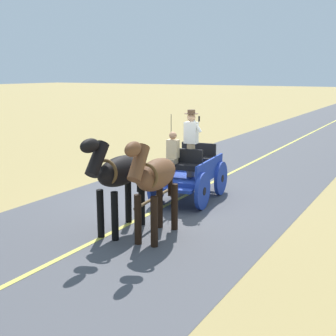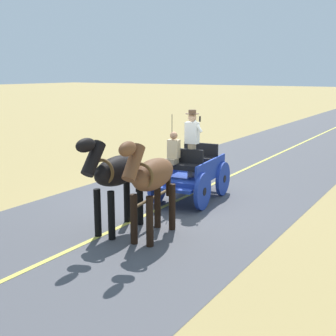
{
  "view_description": "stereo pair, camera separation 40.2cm",
  "coord_description": "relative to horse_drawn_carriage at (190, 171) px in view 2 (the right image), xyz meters",
  "views": [
    {
      "loc": [
        -5.75,
        10.01,
        3.47
      ],
      "look_at": [
        -0.24,
        0.54,
        1.1
      ],
      "focal_mm": 47.84,
      "sensor_mm": 36.0,
      "label": 1
    },
    {
      "loc": [
        -6.1,
        9.81,
        3.47
      ],
      "look_at": [
        -0.24,
        0.54,
        1.1
      ],
      "focal_mm": 47.84,
      "sensor_mm": 36.0,
      "label": 2
    }
  ],
  "objects": [
    {
      "name": "road_centre_stripe",
      "position": [
        0.25,
        0.58,
        -0.81
      ],
      "size": [
        0.12,
        160.0,
        0.0
      ],
      "primitive_type": "cube",
      "color": "#DBCC4C",
      "rests_on": "road_surface"
    },
    {
      "name": "road_surface",
      "position": [
        0.25,
        0.58,
        -0.81
      ],
      "size": [
        6.55,
        160.0,
        0.01
      ],
      "primitive_type": "cube",
      "color": "#4C4C51",
      "rests_on": "ground"
    },
    {
      "name": "ground_plane",
      "position": [
        0.25,
        0.58,
        -0.82
      ],
      "size": [
        200.0,
        200.0,
        0.0
      ],
      "primitive_type": "plane",
      "color": "tan"
    },
    {
      "name": "horse_drawn_carriage",
      "position": [
        0.0,
        0.0,
        0.0
      ],
      "size": [
        1.66,
        4.52,
        2.5
      ],
      "color": "#1E3899",
      "rests_on": "ground"
    },
    {
      "name": "horse_off_side",
      "position": [
        0.12,
        3.06,
        0.51
      ],
      "size": [
        0.63,
        2.13,
        2.21
      ],
      "color": "black",
      "rests_on": "ground"
    },
    {
      "name": "horse_near_side",
      "position": [
        -0.75,
        2.97,
        0.51
      ],
      "size": [
        0.76,
        2.15,
        2.21
      ],
      "color": "brown",
      "rests_on": "ground"
    }
  ]
}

